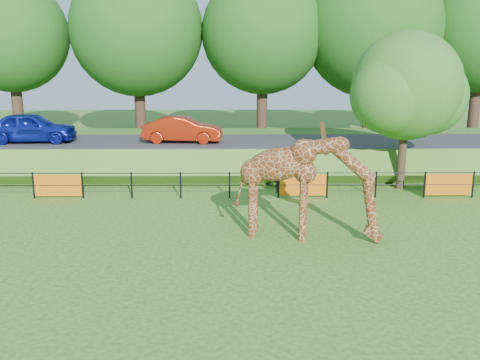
% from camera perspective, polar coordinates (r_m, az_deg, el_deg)
% --- Properties ---
extents(ground, '(90.00, 90.00, 0.00)m').
position_cam_1_polar(ground, '(14.39, -1.43, -10.23)').
color(ground, '#2B5A16').
rests_on(ground, ground).
extents(giraffe, '(4.74, 1.89, 3.33)m').
position_cam_1_polar(giraffe, '(16.87, 7.32, -0.83)').
color(giraffe, '#572812').
rests_on(giraffe, ground).
extents(perimeter_fence, '(28.07, 0.10, 1.10)m').
position_cam_1_polar(perimeter_fence, '(21.82, -1.12, -0.54)').
color(perimeter_fence, black).
rests_on(perimeter_fence, ground).
extents(embankment, '(40.00, 9.00, 1.30)m').
position_cam_1_polar(embankment, '(29.15, -0.97, 3.13)').
color(embankment, '#2B5A16').
rests_on(embankment, ground).
extents(road, '(40.00, 5.00, 0.12)m').
position_cam_1_polar(road, '(27.55, -1.00, 4.05)').
color(road, '#323235').
rests_on(road, embankment).
extents(car_blue, '(4.50, 1.96, 1.51)m').
position_cam_1_polar(car_blue, '(29.07, -21.41, 5.24)').
color(car_blue, '#1624B3').
rests_on(car_blue, road).
extents(car_red, '(4.05, 1.63, 1.31)m').
position_cam_1_polar(car_red, '(27.24, -6.16, 5.39)').
color(car_red, '#B1230C').
rests_on(car_red, road).
extents(visitor, '(0.57, 0.45, 1.39)m').
position_cam_1_polar(visitor, '(22.79, 4.25, 0.38)').
color(visitor, black).
rests_on(visitor, ground).
extents(tree_east, '(5.40, 4.71, 6.76)m').
position_cam_1_polar(tree_east, '(24.04, 17.55, 9.13)').
color(tree_east, '#312116').
rests_on(tree_east, ground).
extents(bg_tree_line, '(37.30, 8.80, 11.82)m').
position_cam_1_polar(bg_tree_line, '(35.28, 2.26, 15.53)').
color(bg_tree_line, '#312116').
rests_on(bg_tree_line, ground).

